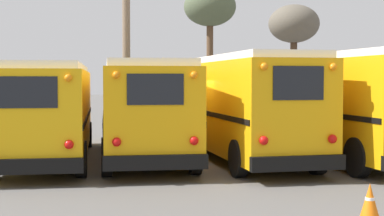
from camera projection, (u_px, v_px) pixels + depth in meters
name	position (u px, v px, depth m)	size (l,w,h in m)	color
ground_plane	(194.00, 160.00, 18.42)	(160.00, 160.00, 0.00)	#5B5956
school_bus_0	(47.00, 109.00, 18.25)	(2.99, 9.66, 2.99)	#EAAA0F
school_bus_1	(143.00, 106.00, 18.91)	(3.06, 10.04, 3.06)	#E5A00C
school_bus_2	(240.00, 104.00, 18.62)	(2.59, 9.59, 3.25)	#E5A00C
school_bus_3	(337.00, 102.00, 18.61)	(2.93, 9.60, 3.32)	#E5A00C
utility_pole	(126.00, 30.00, 26.75)	(1.80, 0.36, 9.35)	#75604C
bare_tree_0	(210.00, 9.00, 36.26)	(3.23, 3.23, 8.23)	brown
bare_tree_1	(294.00, 26.00, 32.96)	(2.86, 2.86, 6.72)	#473323
traffic_cone	(370.00, 201.00, 10.70)	(0.36, 0.36, 0.65)	orange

